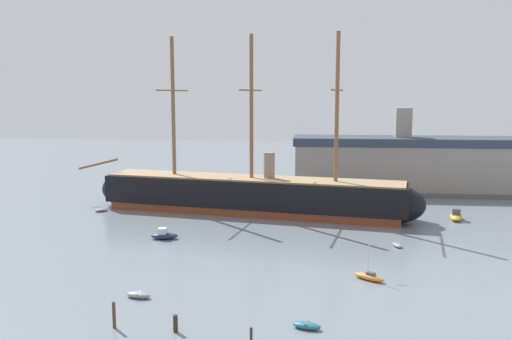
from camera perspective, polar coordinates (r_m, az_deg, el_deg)
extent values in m
cube|color=brown|center=(92.95, -0.47, -4.17)|extent=(50.36, 16.42, 1.30)
cube|color=black|center=(92.37, -0.48, -2.37)|extent=(52.46, 17.10, 4.63)
ellipsoid|color=black|center=(101.91, -13.44, -1.98)|extent=(10.46, 8.59, 5.93)
ellipsoid|color=black|center=(88.68, 14.48, -3.49)|extent=(10.46, 8.59, 5.93)
cube|color=#9E7F5B|center=(91.96, -0.48, -0.87)|extent=(51.32, 16.30, 0.28)
cylinder|color=brown|center=(96.03, -8.72, 6.56)|extent=(0.65, 0.65, 24.10)
cylinder|color=brown|center=(96.00, -8.75, 8.28)|extent=(2.52, 12.30, 0.26)
cylinder|color=brown|center=(90.90, -0.49, 6.57)|extent=(0.65, 0.65, 24.10)
cylinder|color=brown|center=(90.88, -0.49, 8.40)|extent=(2.52, 12.30, 0.26)
cylinder|color=brown|center=(87.82, 8.52, 6.44)|extent=(0.65, 0.65, 24.10)
cylinder|color=brown|center=(87.80, 8.56, 8.33)|extent=(2.52, 12.30, 0.26)
cylinder|color=brown|center=(104.27, -16.30, 0.62)|extent=(8.15, 1.95, 2.47)
cylinder|color=gray|center=(90.81, 1.40, 0.41)|extent=(1.85, 1.85, 4.63)
ellipsoid|color=gray|center=(56.77, -12.28, -12.72)|extent=(2.72, 1.51, 0.61)
cube|color=beige|center=(56.69, -12.28, -12.51)|extent=(0.38, 0.98, 0.09)
ellipsoid|color=#236670|center=(49.07, 5.36, -15.98)|extent=(2.70, 1.70, 0.59)
cube|color=#4C4C51|center=(48.98, 5.37, -15.74)|extent=(0.46, 0.96, 0.09)
ellipsoid|color=orange|center=(61.71, 11.83, -10.96)|extent=(3.59, 3.03, 0.69)
cube|color=#4C4C51|center=(61.50, 11.99, -10.65)|extent=(1.09, 1.02, 0.36)
cylinder|color=silver|center=(61.10, 11.74, -8.88)|extent=(0.09, 0.09, 4.19)
ellipsoid|color=#1E284C|center=(77.72, -9.61, -6.87)|extent=(3.93, 1.99, 0.88)
cube|color=beige|center=(77.58, -9.82, -6.36)|extent=(1.26, 1.15, 0.88)
ellipsoid|color=gray|center=(75.31, 14.62, -7.65)|extent=(1.48, 2.27, 0.50)
cube|color=beige|center=(75.26, 14.62, -7.51)|extent=(0.80, 0.41, 0.08)
ellipsoid|color=gray|center=(97.94, -15.96, -4.07)|extent=(2.58, 2.03, 0.56)
cube|color=beige|center=(97.90, -15.96, -3.95)|extent=(0.61, 0.88, 0.09)
ellipsoid|color=gold|center=(93.84, 20.32, -4.63)|extent=(2.99, 4.93, 1.07)
cube|color=#4C4C51|center=(93.35, 20.35, -4.15)|extent=(1.55, 1.67, 1.07)
cylinder|color=#423323|center=(46.28, -0.51, -16.99)|extent=(0.25, 0.25, 1.31)
cylinder|color=#382B1E|center=(48.59, -8.48, -15.69)|extent=(0.40, 0.40, 1.52)
cylinder|color=#4C3D2D|center=(50.21, -14.72, -14.54)|extent=(0.30, 0.30, 2.37)
cube|color=#565659|center=(117.31, 15.89, -2.05)|extent=(52.25, 13.27, 0.80)
cube|color=gray|center=(116.59, 15.98, 0.31)|extent=(47.50, 11.06, 8.98)
cube|color=#333D4C|center=(116.03, 16.08, 2.92)|extent=(48.45, 11.28, 1.68)
cube|color=gray|center=(115.45, 15.21, 4.85)|extent=(3.20, 3.20, 6.01)
ellipsoid|color=silver|center=(68.30, 4.64, 5.22)|extent=(0.11, 0.32, 0.11)
sphere|color=silver|center=(68.50, 4.65, 5.24)|extent=(0.09, 0.09, 0.09)
cube|color=#ADA89E|center=(68.31, 4.36, 5.24)|extent=(0.56, 0.12, 0.12)
cube|color=#ADA89E|center=(68.29, 4.93, 5.24)|extent=(0.56, 0.12, 0.12)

